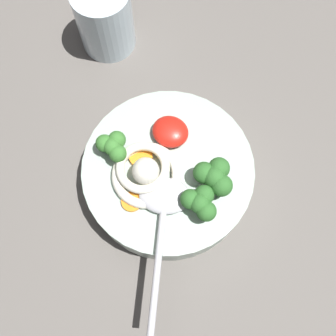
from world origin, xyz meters
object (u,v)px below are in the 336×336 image
(drinking_glass, at_px, (105,19))
(noodle_pile, at_px, (145,172))
(soup_bowl, at_px, (168,174))
(soup_spoon, at_px, (164,207))

(drinking_glass, bearing_deg, noodle_pile, 132.84)
(noodle_pile, bearing_deg, soup_bowl, -134.89)
(noodle_pile, xyz_separation_m, soup_spoon, (-0.04, 0.03, -0.00))
(soup_bowl, height_order, soup_spoon, soup_spoon)
(soup_bowl, relative_size, soup_spoon, 1.21)
(soup_spoon, bearing_deg, noodle_pile, -146.38)
(soup_bowl, xyz_separation_m, soup_spoon, (-0.02, 0.05, 0.03))
(soup_spoon, xyz_separation_m, drinking_glass, (0.20, -0.20, -0.01))
(soup_bowl, distance_m, drinking_glass, 0.23)
(noodle_pile, distance_m, soup_spoon, 0.05)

